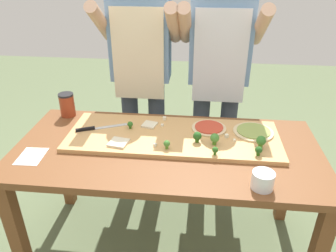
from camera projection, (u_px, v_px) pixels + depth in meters
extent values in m
plane|color=#60704C|center=(167.00, 244.00, 2.14)|extent=(8.00, 8.00, 0.00)
cube|color=brown|center=(17.00, 234.00, 1.75)|extent=(0.07, 0.07, 0.71)
cube|color=brown|center=(65.00, 163.00, 2.34)|extent=(0.07, 0.07, 0.71)
cube|color=brown|center=(287.00, 177.00, 2.20)|extent=(0.07, 0.07, 0.71)
cube|color=brown|center=(167.00, 150.00, 1.80)|extent=(1.67, 0.79, 0.04)
cube|color=tan|center=(173.00, 136.00, 1.87)|extent=(1.20, 0.44, 0.02)
cube|color=#B7BABF|center=(111.00, 126.00, 1.94)|extent=(0.18, 0.10, 0.00)
cube|color=black|center=(85.00, 129.00, 1.90)|extent=(0.11, 0.06, 0.02)
cylinder|color=beige|center=(209.00, 128.00, 1.92)|extent=(0.20, 0.20, 0.01)
cylinder|color=#BC3D28|center=(209.00, 127.00, 1.91)|extent=(0.17, 0.17, 0.01)
cylinder|color=beige|center=(253.00, 132.00, 1.88)|extent=(0.23, 0.23, 0.01)
cylinder|color=#899E4C|center=(253.00, 131.00, 1.87)|extent=(0.19, 0.19, 0.01)
cube|color=beige|center=(150.00, 125.00, 1.95)|extent=(0.10, 0.10, 0.01)
cube|color=beige|center=(119.00, 143.00, 1.77)|extent=(0.11, 0.11, 0.01)
cylinder|color=#366618|center=(130.00, 127.00, 1.92)|extent=(0.01, 0.01, 0.02)
sphere|color=#2D6623|center=(130.00, 124.00, 1.91)|extent=(0.03, 0.03, 0.03)
cylinder|color=#2C5915|center=(197.00, 140.00, 1.78)|extent=(0.02, 0.02, 0.02)
sphere|color=#23561E|center=(197.00, 136.00, 1.77)|extent=(0.05, 0.05, 0.05)
cylinder|color=#3F7220|center=(260.00, 146.00, 1.73)|extent=(0.02, 0.02, 0.03)
sphere|color=#38752D|center=(261.00, 140.00, 1.71)|extent=(0.05, 0.05, 0.05)
cylinder|color=#366618|center=(215.00, 153.00, 1.67)|extent=(0.01, 0.01, 0.02)
sphere|color=#2D6623|center=(215.00, 150.00, 1.67)|extent=(0.03, 0.03, 0.03)
cylinder|color=#487A23|center=(167.00, 147.00, 1.72)|extent=(0.02, 0.02, 0.02)
sphere|color=#427F33|center=(167.00, 143.00, 1.71)|extent=(0.03, 0.03, 0.03)
cylinder|color=#487A23|center=(214.00, 142.00, 1.76)|extent=(0.02, 0.02, 0.02)
sphere|color=#427F33|center=(215.00, 138.00, 1.75)|extent=(0.05, 0.05, 0.05)
cylinder|color=#2C5915|center=(258.00, 154.00, 1.67)|extent=(0.02, 0.02, 0.02)
sphere|color=#23561E|center=(259.00, 150.00, 1.66)|extent=(0.04, 0.04, 0.04)
cube|color=silver|center=(155.00, 145.00, 1.75)|extent=(0.02, 0.02, 0.02)
cube|color=silver|center=(235.00, 140.00, 1.79)|extent=(0.01, 0.01, 0.01)
cube|color=silver|center=(227.00, 136.00, 1.83)|extent=(0.02, 0.02, 0.02)
cube|color=silver|center=(164.00, 118.00, 2.02)|extent=(0.02, 0.02, 0.02)
cube|color=white|center=(162.00, 125.00, 1.95)|extent=(0.02, 0.02, 0.01)
cylinder|color=white|center=(263.00, 180.00, 1.46)|extent=(0.10, 0.10, 0.08)
cylinder|color=white|center=(262.00, 183.00, 1.47)|extent=(0.09, 0.09, 0.05)
cylinder|color=#99381E|center=(67.00, 106.00, 2.10)|extent=(0.09, 0.09, 0.14)
cylinder|color=black|center=(66.00, 95.00, 2.06)|extent=(0.10, 0.10, 0.01)
cube|color=white|center=(31.00, 156.00, 1.71)|extent=(0.13, 0.17, 0.00)
cylinder|color=#333847|center=(131.00, 132.00, 2.54)|extent=(0.12, 0.12, 0.90)
cylinder|color=#333847|center=(157.00, 134.00, 2.52)|extent=(0.12, 0.12, 0.90)
cube|color=#6689B2|center=(140.00, 39.00, 2.19)|extent=(0.40, 0.20, 0.55)
cube|color=beige|center=(138.00, 55.00, 2.13)|extent=(0.34, 0.01, 0.60)
cylinder|color=tan|center=(101.00, 22.00, 2.06)|extent=(0.08, 0.39, 0.31)
cylinder|color=tan|center=(173.00, 24.00, 2.02)|extent=(0.08, 0.39, 0.31)
cylinder|color=#333847|center=(200.00, 136.00, 2.49)|extent=(0.12, 0.12, 0.90)
cylinder|color=#333847|center=(227.00, 137.00, 2.47)|extent=(0.12, 0.12, 0.90)
cube|color=#6689B2|center=(221.00, 41.00, 2.14)|extent=(0.40, 0.20, 0.55)
cube|color=silver|center=(220.00, 58.00, 2.08)|extent=(0.34, 0.01, 0.60)
cylinder|color=tan|center=(185.00, 24.00, 2.01)|extent=(0.08, 0.39, 0.31)
cylinder|color=tan|center=(261.00, 26.00, 1.97)|extent=(0.08, 0.39, 0.31)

